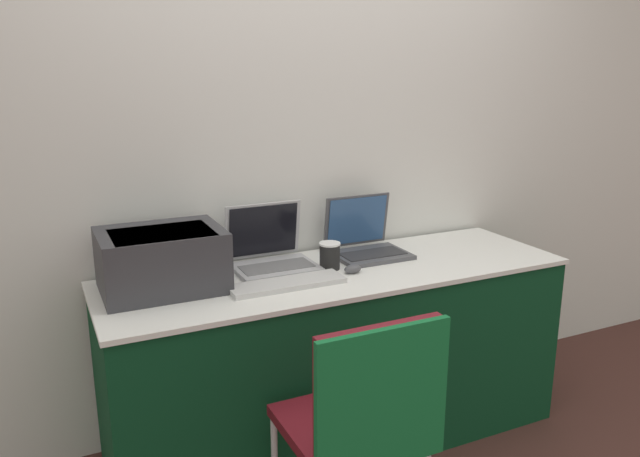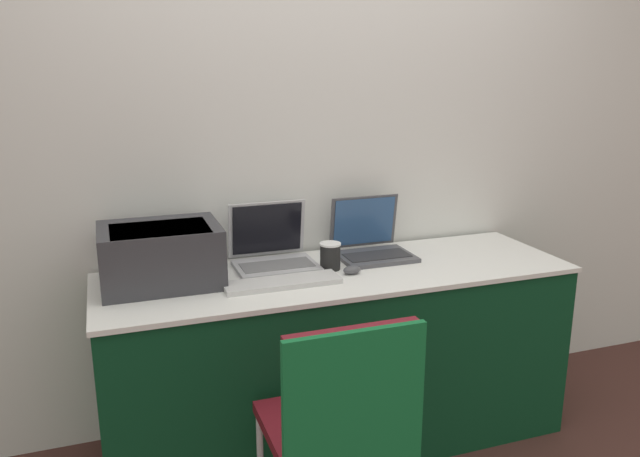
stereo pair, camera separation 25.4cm
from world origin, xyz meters
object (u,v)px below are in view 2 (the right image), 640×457
Objects in this scene: laptop_left at (273,252)px; chair at (342,415)px; laptop_right at (371,243)px; coffee_cup at (330,256)px; external_keyboard at (282,283)px; printer at (161,253)px; mouse at (352,270)px.

laptop_left reaches higher than chair.
coffee_cup is (-0.24, -0.12, 0.00)m from laptop_right.
coffee_cup reaches higher than external_keyboard.
coffee_cup is (0.24, 0.12, 0.05)m from external_keyboard.
printer is at bearing -169.78° from laptop_left.
printer is 1.41× the size of laptop_right.
printer is 0.76m from mouse.
laptop_left is 0.74× the size of external_keyboard.
external_keyboard is 4.03× the size of coffee_cup.
mouse is (0.06, -0.09, -0.04)m from coffee_cup.
laptop_right is 2.84× the size of coffee_cup.
laptop_left is 1.06× the size of laptop_right.
chair is at bearing -88.13° from external_keyboard.
external_keyboard is at bearing -21.07° from printer.
printer is 0.69m from coffee_cup.
laptop_left reaches higher than printer.
laptop_left is 0.35m from mouse.
chair is at bearing -107.54° from coffee_cup.
printer is 1.34× the size of laptop_left.
chair is (-0.01, -0.84, -0.29)m from laptop_left.
printer is at bearing 175.90° from coffee_cup.
printer reaches higher than coffee_cup.
mouse is 0.72m from chair.
chair is at bearing -114.74° from mouse.
coffee_cup is 0.80m from chair.
laptop_left reaches higher than mouse.
coffee_cup is 1.51× the size of mouse.
printer is at bearing -175.62° from laptop_right.
printer is 0.99× the size of external_keyboard.
printer is at bearing 169.38° from mouse.
coffee_cup is 0.13× the size of chair.
mouse is at bearing 65.26° from chair.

